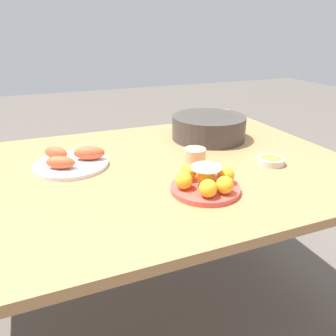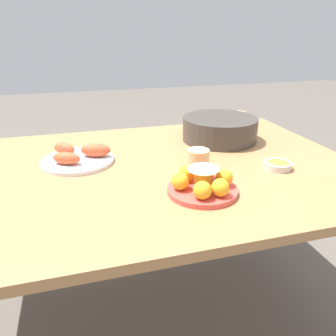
# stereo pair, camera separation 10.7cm
# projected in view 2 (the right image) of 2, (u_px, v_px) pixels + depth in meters

# --- Properties ---
(ground_plane) EXTENTS (12.00, 12.00, 0.00)m
(ground_plane) POSITION_uv_depth(u_px,v_px,m) (145.00, 318.00, 1.46)
(ground_plane) COLOR #5B544C
(dining_table) EXTENTS (1.59, 1.02, 0.73)m
(dining_table) POSITION_uv_depth(u_px,v_px,m) (140.00, 187.00, 1.20)
(dining_table) COLOR #A87547
(dining_table) RESTS_ON ground_plane
(cake_plate) EXTENTS (0.21, 0.21, 0.09)m
(cake_plate) POSITION_uv_depth(u_px,v_px,m) (203.00, 183.00, 0.98)
(cake_plate) COLOR #E04C42
(cake_plate) RESTS_ON dining_table
(serving_bowl) EXTENTS (0.33, 0.33, 0.10)m
(serving_bowl) POSITION_uv_depth(u_px,v_px,m) (220.00, 128.00, 1.44)
(serving_bowl) COLOR #3D3833
(serving_bowl) RESTS_ON dining_table
(sauce_bowl) EXTENTS (0.10, 0.10, 0.02)m
(sauce_bowl) POSITION_uv_depth(u_px,v_px,m) (278.00, 165.00, 1.16)
(sauce_bowl) COLOR beige
(sauce_bowl) RESTS_ON dining_table
(seafood_platter) EXTENTS (0.27, 0.27, 0.06)m
(seafood_platter) POSITION_uv_depth(u_px,v_px,m) (78.00, 157.00, 1.21)
(seafood_platter) COLOR silver
(seafood_platter) RESTS_ON dining_table
(cup_near) EXTENTS (0.08, 0.08, 0.07)m
(cup_near) POSITION_uv_depth(u_px,v_px,m) (198.00, 159.00, 1.16)
(cup_near) COLOR #DBB27F
(cup_near) RESTS_ON dining_table
(cup_far) EXTENTS (0.09, 0.09, 0.07)m
(cup_far) POSITION_uv_depth(u_px,v_px,m) (237.00, 119.00, 1.67)
(cup_far) COLOR #DBB27F
(cup_far) RESTS_ON dining_table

